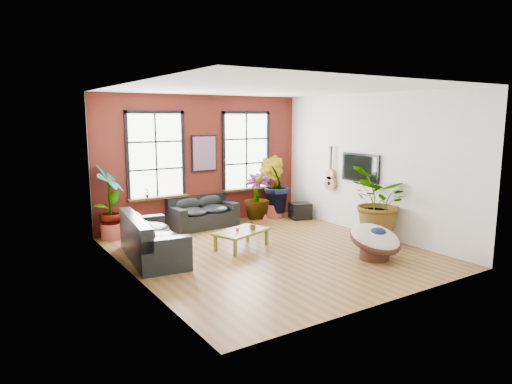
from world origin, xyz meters
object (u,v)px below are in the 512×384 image
at_px(sofa_left, 150,239).
at_px(coffee_table, 242,233).
at_px(sofa_back, 202,213).
at_px(papasan_chair, 375,240).

distance_m(sofa_left, coffee_table, 2.03).
xyz_separation_m(sofa_back, sofa_left, (-2.14, -1.95, 0.04)).
xyz_separation_m(sofa_back, coffee_table, (-0.14, -2.30, -0.02)).
relative_size(sofa_back, papasan_chair, 1.67).
height_order(coffee_table, papasan_chair, papasan_chair).
bearing_deg(coffee_table, sofa_back, 67.44).
height_order(sofa_left, coffee_table, sofa_left).
bearing_deg(sofa_left, sofa_back, -40.52).
bearing_deg(papasan_chair, coffee_table, 128.47).
relative_size(sofa_back, sofa_left, 0.77).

